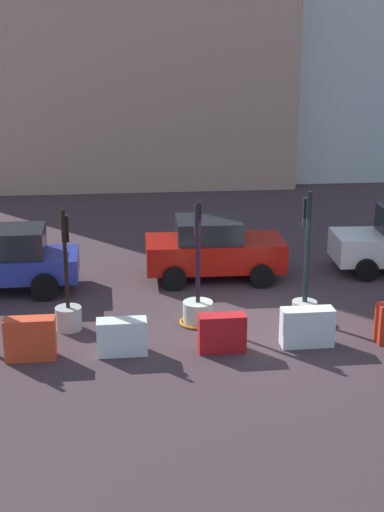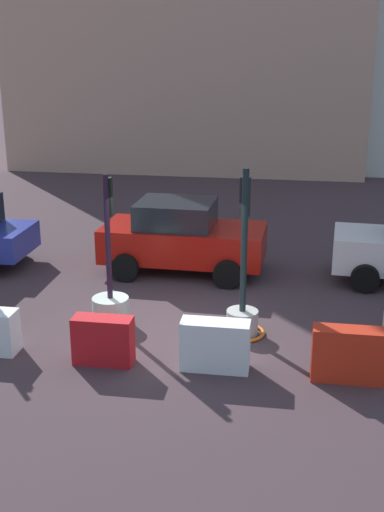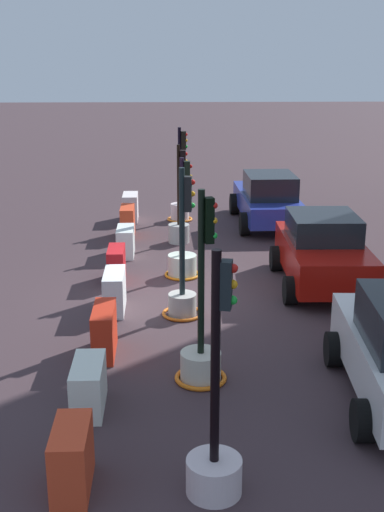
{
  "view_description": "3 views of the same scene",
  "coord_description": "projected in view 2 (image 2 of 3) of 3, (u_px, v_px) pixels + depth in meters",
  "views": [
    {
      "loc": [
        -3.08,
        -15.45,
        6.57
      ],
      "look_at": [
        -1.44,
        0.09,
        1.73
      ],
      "focal_mm": 50.44,
      "sensor_mm": 36.0,
      "label": 1
    },
    {
      "loc": [
        2.2,
        -10.94,
        5.18
      ],
      "look_at": [
        0.32,
        0.21,
        1.49
      ],
      "focal_mm": 45.53,
      "sensor_mm": 36.0,
      "label": 2
    },
    {
      "loc": [
        14.33,
        -0.04,
        5.36
      ],
      "look_at": [
        1.95,
        0.39,
        1.52
      ],
      "focal_mm": 46.49,
      "sensor_mm": 36.0,
      "label": 3
    }
  ],
  "objects": [
    {
      "name": "construction_barrier_5",
      "position": [
        348.0,
        355.0,
        10.4
      ],
      "size": [
        1.15,
        0.4,
        0.9
      ],
      "color": "red",
      "rests_on": "ground_plane"
    },
    {
      "name": "construction_barrier_3",
      "position": [
        103.0,
        340.0,
        10.97
      ],
      "size": [
        1.02,
        0.4,
        0.83
      ],
      "color": "red",
      "rests_on": "ground_plane"
    },
    {
      "name": "traffic_light_2",
      "position": [
        111.0,
        302.0,
        12.52
      ],
      "size": [
        0.89,
        0.89,
        2.95
      ],
      "color": "beige",
      "rests_on": "ground_plane"
    },
    {
      "name": "traffic_light_3",
      "position": [
        243.0,
        304.0,
        12.03
      ],
      "size": [
        0.87,
        0.87,
        3.14
      ],
      "color": "#AAA9A1",
      "rests_on": "ground_plane"
    },
    {
      "name": "ground_plane",
      "position": [
        173.0,
        334.0,
        12.21
      ],
      "size": [
        120.0,
        120.0,
        0.0
      ],
      "primitive_type": "plane",
      "color": "#3E2E32"
    },
    {
      "name": "car_red_compact",
      "position": [
        182.0,
        237.0,
        15.36
      ],
      "size": [
        3.85,
        2.21,
        1.71
      ],
      "color": "#A2110A",
      "rests_on": "ground_plane"
    },
    {
      "name": "construction_barrier_4",
      "position": [
        215.0,
        345.0,
        10.76
      ],
      "size": [
        1.15,
        0.44,
        0.86
      ],
      "color": "silver",
      "rests_on": "ground_plane"
    }
  ]
}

